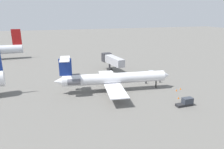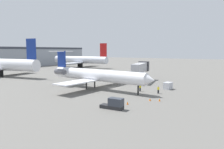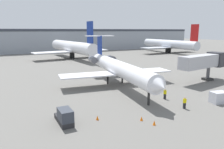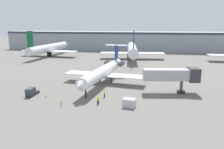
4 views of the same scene
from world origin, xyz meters
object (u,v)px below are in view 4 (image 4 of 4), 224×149
object	(u,v)px
traffic_cone_near	(46,97)
traffic_cone_far	(61,102)
ground_crew_marshaller	(98,100)
parked_airliner_west_mid	(132,50)
ground_crew_loader	(104,93)
parked_airliner_west_end	(49,48)
baggage_tug_lead	(31,92)
cargo_container_uld	(129,103)
traffic_cone_mid	(61,105)
regional_jet	(104,71)
jet_bridge	(175,75)

from	to	relation	value
traffic_cone_near	traffic_cone_far	size ratio (longest dim) A/B	1.00
ground_crew_marshaller	parked_airliner_west_mid	bearing A→B (deg)	89.15
ground_crew_loader	traffic_cone_near	world-z (taller)	ground_crew_loader
parked_airliner_west_end	ground_crew_loader	bearing A→B (deg)	-53.68
baggage_tug_lead	cargo_container_uld	world-z (taller)	baggage_tug_lead
ground_crew_marshaller	traffic_cone_far	xyz separation A→B (m)	(-7.66, -0.83, -0.58)
traffic_cone_mid	parked_airliner_west_end	bearing A→B (deg)	118.28
regional_jet	jet_bridge	size ratio (longest dim) A/B	2.42
traffic_cone_far	parked_airliner_west_end	xyz separation A→B (m)	(-33.67, 62.02, 3.91)
jet_bridge	parked_airliner_west_mid	xyz separation A→B (m)	(-14.99, 49.96, 0.09)
ground_crew_loader	parked_airliner_west_end	xyz separation A→B (m)	(-41.64, 56.64, 3.33)
regional_jet	ground_crew_marshaller	size ratio (longest dim) A/B	18.99
cargo_container_uld	traffic_cone_far	distance (m)	14.13
cargo_container_uld	parked_airliner_west_mid	xyz separation A→B (m)	(-5.55, 61.19, 3.55)
ground_crew_marshaller	cargo_container_uld	size ratio (longest dim) A/B	0.64
baggage_tug_lead	traffic_cone_far	size ratio (longest dim) A/B	7.34
cargo_container_uld	traffic_cone_near	xyz separation A→B (m)	(-18.86, 2.11, -0.59)
traffic_cone_near	parked_airliner_west_end	xyz separation A→B (m)	(-28.93, 59.50, 3.91)
cargo_container_uld	traffic_cone_mid	world-z (taller)	cargo_container_uld
ground_crew_loader	parked_airliner_west_end	bearing A→B (deg)	126.32
baggage_tug_lead	traffic_cone_far	world-z (taller)	baggage_tug_lead
ground_crew_marshaller	baggage_tug_lead	distance (m)	16.43
jet_bridge	traffic_cone_near	world-z (taller)	jet_bridge
jet_bridge	ground_crew_loader	world-z (taller)	jet_bridge
regional_jet	ground_crew_loader	bearing A→B (deg)	-77.14
traffic_cone_far	cargo_container_uld	bearing A→B (deg)	1.71
ground_crew_loader	traffic_cone_far	xyz separation A→B (m)	(-7.97, -5.38, -0.58)
ground_crew_loader	traffic_cone_near	bearing A→B (deg)	-167.35
regional_jet	traffic_cone_near	bearing A→B (deg)	-125.08
regional_jet	traffic_cone_near	size ratio (longest dim) A/B	58.36
ground_crew_marshaller	ground_crew_loader	bearing A→B (deg)	86.18
cargo_container_uld	traffic_cone_mid	size ratio (longest dim) A/B	4.77
cargo_container_uld	traffic_cone_far	size ratio (longest dim) A/B	4.77
regional_jet	ground_crew_loader	world-z (taller)	regional_jet
cargo_container_uld	regional_jet	bearing A→B (deg)	118.05
traffic_cone_near	parked_airliner_west_mid	world-z (taller)	parked_airliner_west_mid
regional_jet	traffic_cone_far	xyz separation A→B (m)	(-5.34, -16.89, -3.30)
jet_bridge	parked_airliner_west_end	world-z (taller)	parked_airliner_west_end
ground_crew_loader	cargo_container_uld	xyz separation A→B (m)	(6.15, -4.96, 0.00)
traffic_cone_near	cargo_container_uld	bearing A→B (deg)	-6.37
traffic_cone_near	traffic_cone_far	distance (m)	5.38
ground_crew_marshaller	parked_airliner_west_end	world-z (taller)	parked_airliner_west_end
traffic_cone_far	jet_bridge	bearing A→B (deg)	26.31
regional_jet	parked_airliner_west_end	size ratio (longest dim) A/B	0.93
traffic_cone_far	parked_airliner_west_mid	distance (m)	62.34
baggage_tug_lead	traffic_cone_mid	world-z (taller)	baggage_tug_lead
ground_crew_marshaller	traffic_cone_mid	distance (m)	7.52
traffic_cone_mid	ground_crew_loader	bearing A→B (deg)	43.98
ground_crew_loader	cargo_container_uld	bearing A→B (deg)	-38.90
baggage_tug_lead	parked_airliner_west_mid	world-z (taller)	parked_airliner_west_mid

